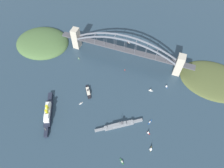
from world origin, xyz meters
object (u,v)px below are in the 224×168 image
(naval_cruiser, at_px, (119,125))
(small_boat_1, at_px, (148,132))
(seaplane_taxiing_near_bridge, at_px, (129,43))
(harbor_ferry_steamer, at_px, (88,92))
(small_boat_4, at_px, (79,59))
(small_boat_5, at_px, (81,103))
(harbor_arch_bridge, at_px, (125,50))
(small_boat_0, at_px, (150,122))
(small_boat_6, at_px, (167,86))
(small_boat_3, at_px, (122,162))
(channel_marker_buoy, at_px, (125,70))
(small_boat_2, at_px, (151,149))
(small_boat_7, at_px, (151,90))
(ocean_liner, at_px, (48,113))

(naval_cruiser, xyz_separation_m, small_boat_1, (-51.40, -4.31, 0.50))
(naval_cruiser, xyz_separation_m, seaplane_taxiing_near_bridge, (46.67, -207.30, -0.91))
(harbor_ferry_steamer, distance_m, small_boat_4, 93.62)
(small_boat_5, bearing_deg, harbor_arch_bridge, -106.88)
(small_boat_0, relative_size, small_boat_4, 1.61)
(small_boat_0, xyz_separation_m, small_boat_5, (132.83, 7.74, -0.07))
(harbor_ferry_steamer, xyz_separation_m, seaplane_taxiing_near_bridge, (-34.16, -161.63, -0.48))
(small_boat_4, xyz_separation_m, small_boat_6, (-199.45, 8.24, 2.38))
(seaplane_taxiing_near_bridge, bearing_deg, naval_cruiser, 102.69)
(small_boat_3, relative_size, small_boat_4, 1.27)
(channel_marker_buoy, bearing_deg, small_boat_2, 122.24)
(small_boat_2, relative_size, small_boat_7, 1.23)
(small_boat_0, xyz_separation_m, small_boat_2, (-12.96, 47.19, 4.00))
(small_boat_2, height_order, small_boat_5, small_boat_2)
(naval_cruiser, relative_size, small_boat_2, 7.31)
(harbor_arch_bridge, relative_size, channel_marker_buoy, 106.77)
(harbor_ferry_steamer, relative_size, seaplane_taxiing_near_bridge, 3.01)
(small_boat_7, bearing_deg, channel_marker_buoy, -27.39)
(harbor_ferry_steamer, relative_size, small_boat_5, 3.86)
(harbor_ferry_steamer, xyz_separation_m, channel_marker_buoy, (-50.60, -79.41, -1.50))
(small_boat_6, bearing_deg, small_boat_1, 84.32)
(small_boat_4, bearing_deg, harbor_ferry_steamer, 127.13)
(harbor_ferry_steamer, bearing_deg, naval_cruiser, 150.53)
(small_boat_7, xyz_separation_m, channel_marker_buoy, (64.23, -33.27, -2.44))
(ocean_liner, height_order, seaplane_taxiing_near_bridge, ocean_liner)
(small_boat_3, bearing_deg, small_boat_2, -137.91)
(harbor_ferry_steamer, bearing_deg, channel_marker_buoy, -122.50)
(naval_cruiser, distance_m, small_boat_5, 85.18)
(harbor_arch_bridge, bearing_deg, small_boat_5, 73.12)
(small_boat_7, bearing_deg, small_boat_3, 86.05)
(seaplane_taxiing_near_bridge, relative_size, channel_marker_buoy, 3.47)
(harbor_arch_bridge, height_order, harbor_ferry_steamer, harbor_arch_bridge)
(harbor_ferry_steamer, distance_m, small_boat_3, 146.48)
(seaplane_taxiing_near_bridge, distance_m, small_boat_4, 125.65)
(small_boat_2, distance_m, small_boat_7, 117.23)
(seaplane_taxiing_near_bridge, bearing_deg, small_boat_0, 117.85)
(small_boat_5, xyz_separation_m, small_boat_7, (-117.31, -74.26, 2.86))
(small_boat_6, bearing_deg, harbor_ferry_steamer, 24.91)
(harbor_arch_bridge, bearing_deg, small_boat_0, 124.96)
(seaplane_taxiing_near_bridge, xyz_separation_m, small_boat_3, (-70.41, 264.19, -1.22))
(harbor_arch_bridge, bearing_deg, channel_marker_buoy, 110.32)
(small_boat_4, relative_size, small_boat_6, 0.98)
(small_boat_0, height_order, small_boat_7, small_boat_7)
(small_boat_2, relative_size, channel_marker_buoy, 3.70)
(small_boat_5, bearing_deg, small_boat_1, 174.39)
(harbor_ferry_steamer, distance_m, channel_marker_buoy, 94.17)
(ocean_liner, height_order, small_boat_4, ocean_liner)
(small_boat_3, xyz_separation_m, channel_marker_buoy, (53.97, -181.97, 0.21))
(naval_cruiser, height_order, channel_marker_buoy, naval_cruiser)
(small_boat_1, xyz_separation_m, small_boat_4, (188.73, -115.99, -2.61))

